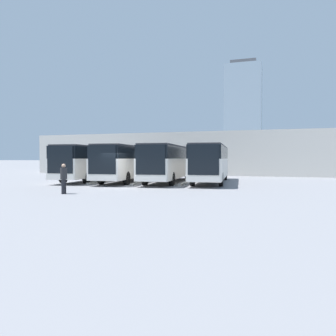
% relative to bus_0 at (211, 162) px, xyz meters
% --- Properties ---
extents(ground_plane, '(600.00, 600.00, 0.00)m').
position_rel_bus_0_xyz_m(ground_plane, '(5.52, 6.35, -1.79)').
color(ground_plane, gray).
extents(bus_0, '(3.60, 12.30, 3.21)m').
position_rel_bus_0_xyz_m(bus_0, '(0.00, 0.00, 0.00)').
color(bus_0, silver).
rests_on(bus_0, ground_plane).
extents(curb_divider_0, '(0.75, 5.36, 0.15)m').
position_rel_bus_0_xyz_m(curb_divider_0, '(1.84, 1.79, -1.72)').
color(curb_divider_0, '#9E9E99').
rests_on(curb_divider_0, ground_plane).
extents(bus_1, '(3.60, 12.30, 3.21)m').
position_rel_bus_0_xyz_m(bus_1, '(3.68, 0.60, 0.00)').
color(bus_1, silver).
rests_on(bus_1, ground_plane).
extents(curb_divider_1, '(0.75, 5.36, 0.15)m').
position_rel_bus_0_xyz_m(curb_divider_1, '(5.52, 2.39, -1.72)').
color(curb_divider_1, '#9E9E99').
rests_on(curb_divider_1, ground_plane).
extents(bus_2, '(3.60, 12.30, 3.21)m').
position_rel_bus_0_xyz_m(bus_2, '(7.35, 0.93, 0.00)').
color(bus_2, silver).
rests_on(bus_2, ground_plane).
extents(curb_divider_2, '(0.75, 5.36, 0.15)m').
position_rel_bus_0_xyz_m(curb_divider_2, '(9.19, 2.72, -1.72)').
color(curb_divider_2, '#9E9E99').
rests_on(curb_divider_2, ground_plane).
extents(bus_3, '(3.60, 12.30, 3.21)m').
position_rel_bus_0_xyz_m(bus_3, '(11.03, 0.84, 0.00)').
color(bus_3, silver).
rests_on(bus_3, ground_plane).
extents(pedestrian, '(0.49, 0.49, 1.79)m').
position_rel_bus_0_xyz_m(pedestrian, '(6.66, 11.67, -0.83)').
color(pedestrian, black).
rests_on(pedestrian, ground_plane).
extents(station_building, '(43.52, 15.80, 5.44)m').
position_rel_bus_0_xyz_m(station_building, '(5.52, -17.81, 0.95)').
color(station_building, beige).
rests_on(station_building, ground_plane).
extents(office_tower, '(19.36, 19.36, 55.38)m').
position_rel_bus_0_xyz_m(office_tower, '(11.18, -158.70, 25.30)').
color(office_tower, '#93A8B7').
rests_on(office_tower, ground_plane).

